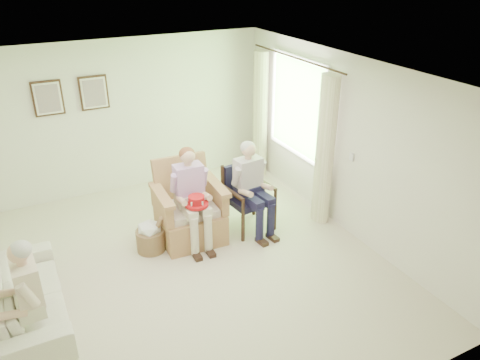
{
  "coord_description": "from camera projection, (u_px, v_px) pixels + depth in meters",
  "views": [
    {
      "loc": [
        -1.71,
        -4.92,
        3.81
      ],
      "look_at": [
        0.87,
        0.12,
        1.05
      ],
      "focal_mm": 35.0,
      "sensor_mm": 36.0,
      "label": 1
    }
  ],
  "objects": [
    {
      "name": "floor",
      "position": [
        187.0,
        266.0,
        6.3
      ],
      "size": [
        5.5,
        5.5,
        0.0
      ],
      "primitive_type": "plane",
      "color": "beige",
      "rests_on": "ground"
    },
    {
      "name": "back_wall",
      "position": [
        124.0,
        117.0,
        7.94
      ],
      "size": [
        5.0,
        0.04,
        2.6
      ],
      "primitive_type": "cube",
      "color": "silver",
      "rests_on": "ground"
    },
    {
      "name": "front_wall",
      "position": [
        311.0,
        321.0,
        3.53
      ],
      "size": [
        5.0,
        0.04,
        2.6
      ],
      "primitive_type": "cube",
      "color": "silver",
      "rests_on": "ground"
    },
    {
      "name": "right_wall",
      "position": [
        344.0,
        145.0,
        6.76
      ],
      "size": [
        0.04,
        5.5,
        2.6
      ],
      "primitive_type": "cube",
      "color": "silver",
      "rests_on": "ground"
    },
    {
      "name": "ceiling",
      "position": [
        175.0,
        74.0,
        5.16
      ],
      "size": [
        5.0,
        5.5,
        0.02
      ],
      "primitive_type": "cube",
      "color": "white",
      "rests_on": "back_wall"
    },
    {
      "name": "window",
      "position": [
        297.0,
        105.0,
        7.58
      ],
      "size": [
        0.13,
        2.5,
        1.63
      ],
      "color": "#2D6B23",
      "rests_on": "right_wall"
    },
    {
      "name": "curtain_left",
      "position": [
        325.0,
        152.0,
        6.93
      ],
      "size": [
        0.34,
        0.34,
        2.3
      ],
      "primitive_type": "cylinder",
      "color": "beige",
      "rests_on": "ground"
    },
    {
      "name": "curtain_right",
      "position": [
        260.0,
        115.0,
        8.5
      ],
      "size": [
        0.34,
        0.34,
        2.3
      ],
      "primitive_type": "cylinder",
      "color": "beige",
      "rests_on": "ground"
    },
    {
      "name": "framed_print_left",
      "position": [
        48.0,
        98.0,
        7.22
      ],
      "size": [
        0.45,
        0.05,
        0.55
      ],
      "color": "#382114",
      "rests_on": "back_wall"
    },
    {
      "name": "framed_print_right",
      "position": [
        94.0,
        93.0,
        7.51
      ],
      "size": [
        0.45,
        0.05,
        0.55
      ],
      "color": "#382114",
      "rests_on": "back_wall"
    },
    {
      "name": "wicker_armchair",
      "position": [
        189.0,
        215.0,
        6.81
      ],
      "size": [
        0.91,
        0.9,
        1.17
      ],
      "rotation": [
        0.0,
        0.0,
        -0.04
      ],
      "color": "tan",
      "rests_on": "ground"
    },
    {
      "name": "wood_armchair",
      "position": [
        246.0,
        194.0,
        7.05
      ],
      "size": [
        0.63,
        0.6,
        0.98
      ],
      "rotation": [
        0.0,
        0.0,
        0.12
      ],
      "color": "black",
      "rests_on": "ground"
    },
    {
      "name": "sofa",
      "position": [
        28.0,
        297.0,
        5.33
      ],
      "size": [
        1.89,
        0.74,
        0.55
      ],
      "primitive_type": "imported",
      "rotation": [
        0.0,
        0.0,
        1.57
      ],
      "color": "#EDE7CD",
      "rests_on": "ground"
    },
    {
      "name": "person_wicker",
      "position": [
        192.0,
        190.0,
        6.48
      ],
      "size": [
        0.4,
        0.62,
        1.41
      ],
      "rotation": [
        0.0,
        0.0,
        -0.04
      ],
      "color": "beige",
      "rests_on": "ground"
    },
    {
      "name": "person_dark",
      "position": [
        251.0,
        182.0,
        6.8
      ],
      "size": [
        0.4,
        0.63,
        1.37
      ],
      "rotation": [
        0.0,
        0.0,
        0.12
      ],
      "color": "#1C1938",
      "rests_on": "ground"
    },
    {
      "name": "person_sofa",
      "position": [
        24.0,
        292.0,
        4.77
      ],
      "size": [
        0.42,
        0.62,
        1.23
      ],
      "rotation": [
        0.0,
        0.0,
        -1.51
      ],
      "color": "beige",
      "rests_on": "ground"
    },
    {
      "name": "red_hat",
      "position": [
        197.0,
        202.0,
        6.35
      ],
      "size": [
        0.32,
        0.32,
        0.14
      ],
      "color": "#B71216",
      "rests_on": "person_wicker"
    },
    {
      "name": "hatbox",
      "position": [
        150.0,
        236.0,
        6.56
      ],
      "size": [
        0.42,
        0.42,
        0.59
      ],
      "color": "tan",
      "rests_on": "ground"
    }
  ]
}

